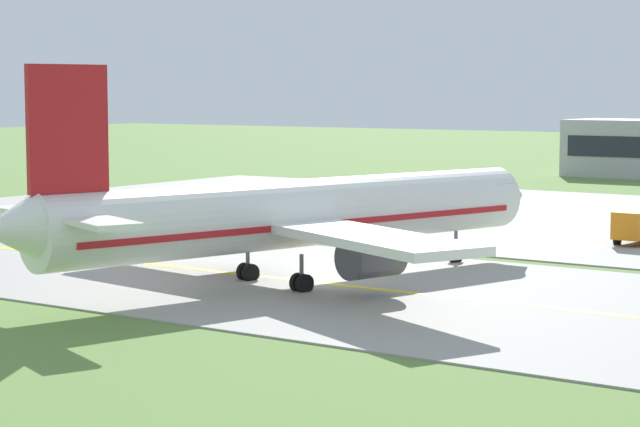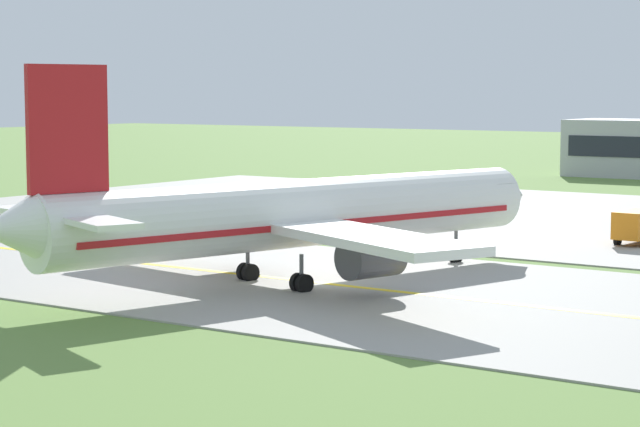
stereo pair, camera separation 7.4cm
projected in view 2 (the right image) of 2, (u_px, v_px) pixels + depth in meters
The scene contains 5 objects.
ground_plane at pixel (323, 285), 70.45m from camera, with size 500.00×500.00×0.00m, color olive.
taxiway_strip at pixel (323, 284), 70.45m from camera, with size 240.00×28.00×0.10m, color #9E9B93.
taxiway_centreline at pixel (323, 283), 70.44m from camera, with size 220.00×0.60×0.01m, color yellow.
airplane_lead at pixel (294, 215), 70.28m from camera, with size 31.89×38.89×12.70m.
service_truck_baggage at pixel (421, 188), 126.11m from camera, with size 6.70×3.52×2.59m.
Camera 2 is at (39.24, -57.54, 11.40)m, focal length 67.37 mm.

